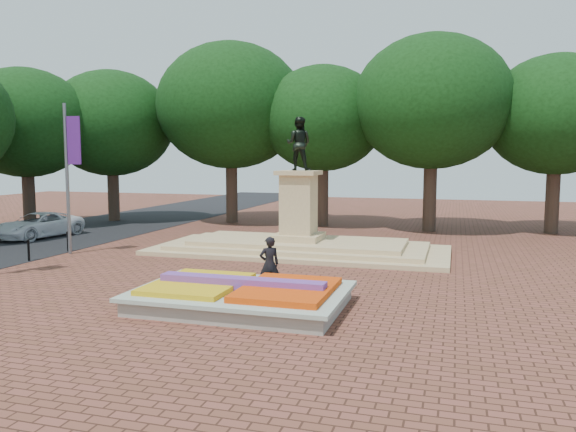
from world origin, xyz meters
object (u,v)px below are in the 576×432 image
object	(u,v)px
monument	(299,234)
flower_bed	(242,295)
van	(38,225)
pedestrian	(269,264)

from	to	relation	value
monument	flower_bed	bearing A→B (deg)	-84.13
flower_bed	van	size ratio (longest dim) A/B	1.23
flower_bed	van	xyz separation A→B (m)	(-16.41, 10.47, 0.33)
van	flower_bed	bearing A→B (deg)	-23.73
van	pedestrian	bearing A→B (deg)	-17.86
flower_bed	monument	distance (m)	10.07
van	pedestrian	xyz separation A→B (m)	(16.54, -8.31, 0.23)
monument	van	bearing A→B (deg)	178.25
pedestrian	van	bearing A→B (deg)	-59.91
monument	van	xyz separation A→B (m)	(-15.38, 0.47, -0.17)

